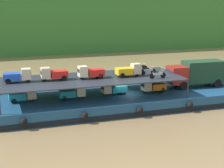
# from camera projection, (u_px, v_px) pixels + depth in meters

# --- Properties ---
(ground_plane) EXTENTS (400.00, 400.00, 0.00)m
(ground_plane) POSITION_uv_depth(u_px,v_px,m) (125.00, 106.00, 39.61)
(ground_plane) COLOR olive
(cargo_barge) EXTENTS (28.44, 8.69, 1.50)m
(cargo_barge) POSITION_uv_depth(u_px,v_px,m) (125.00, 100.00, 39.41)
(cargo_barge) COLOR navy
(cargo_barge) RESTS_ON ground
(covered_lorry) EXTENTS (7.90, 2.47, 3.10)m
(covered_lorry) POSITION_uv_depth(u_px,v_px,m) (197.00, 73.00, 42.03)
(covered_lorry) COLOR maroon
(covered_lorry) RESTS_ON cargo_barge
(cargo_rack) EXTENTS (19.24, 7.36, 2.00)m
(cargo_rack) POSITION_uv_depth(u_px,v_px,m) (92.00, 79.00, 37.67)
(cargo_rack) COLOR #232833
(cargo_rack) RESTS_ON cargo_barge
(mini_truck_lower_stern) EXTENTS (2.78, 1.27, 1.38)m
(mini_truck_lower_stern) POSITION_uv_depth(u_px,v_px,m) (23.00, 95.00, 35.93)
(mini_truck_lower_stern) COLOR teal
(mini_truck_lower_stern) RESTS_ON cargo_barge
(mini_truck_lower_aft) EXTENTS (2.77, 1.24, 1.38)m
(mini_truck_lower_aft) POSITION_uv_depth(u_px,v_px,m) (73.00, 92.00, 36.98)
(mini_truck_lower_aft) COLOR teal
(mini_truck_lower_aft) RESTS_ON cargo_barge
(mini_truck_lower_mid) EXTENTS (2.79, 1.29, 1.38)m
(mini_truck_lower_mid) POSITION_uv_depth(u_px,v_px,m) (114.00, 88.00, 38.67)
(mini_truck_lower_mid) COLOR teal
(mini_truck_lower_mid) RESTS_ON cargo_barge
(mini_truck_lower_fore) EXTENTS (2.80, 1.30, 1.38)m
(mini_truck_lower_fore) POSITION_uv_depth(u_px,v_px,m) (153.00, 86.00, 39.70)
(mini_truck_lower_fore) COLOR orange
(mini_truck_lower_fore) RESTS_ON cargo_barge
(mini_truck_upper_stern) EXTENTS (2.77, 1.25, 1.38)m
(mini_truck_upper_stern) POSITION_uv_depth(u_px,v_px,m) (18.00, 76.00, 35.57)
(mini_truck_upper_stern) COLOR #1E47B7
(mini_truck_upper_stern) RESTS_ON cargo_rack
(mini_truck_upper_mid) EXTENTS (2.76, 1.23, 1.38)m
(mini_truck_upper_mid) POSITION_uv_depth(u_px,v_px,m) (54.00, 74.00, 36.52)
(mini_truck_upper_mid) COLOR red
(mini_truck_upper_mid) RESTS_ON cargo_rack
(mini_truck_upper_fore) EXTENTS (2.78, 1.26, 1.38)m
(mini_truck_upper_fore) POSITION_uv_depth(u_px,v_px,m) (90.00, 72.00, 37.36)
(mini_truck_upper_fore) COLOR red
(mini_truck_upper_fore) RESTS_ON cargo_rack
(mini_truck_upper_bow) EXTENTS (2.77, 1.24, 1.38)m
(mini_truck_upper_bow) POSITION_uv_depth(u_px,v_px,m) (129.00, 70.00, 38.36)
(mini_truck_upper_bow) COLOR gold
(mini_truck_upper_bow) RESTS_ON cargo_rack
(motorcycle_upper_port) EXTENTS (1.90, 0.55, 0.87)m
(motorcycle_upper_port) POSITION_uv_depth(u_px,v_px,m) (157.00, 74.00, 37.51)
(motorcycle_upper_port) COLOR black
(motorcycle_upper_port) RESTS_ON cargo_rack
(motorcycle_upper_centre) EXTENTS (1.90, 0.55, 0.87)m
(motorcycle_upper_centre) POSITION_uv_depth(u_px,v_px,m) (148.00, 71.00, 39.52)
(motorcycle_upper_centre) COLOR black
(motorcycle_upper_centre) RESTS_ON cargo_rack
(motorcycle_upper_stbd) EXTENTS (1.90, 0.55, 0.87)m
(motorcycle_upper_stbd) POSITION_uv_depth(u_px,v_px,m) (140.00, 67.00, 41.54)
(motorcycle_upper_stbd) COLOR black
(motorcycle_upper_stbd) RESTS_ON cargo_rack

